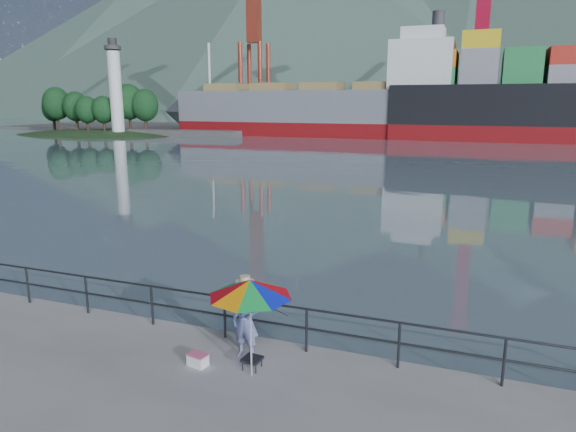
% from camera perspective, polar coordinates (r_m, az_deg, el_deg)
% --- Properties ---
extents(harbor_water, '(500.00, 280.00, 0.00)m').
position_cam_1_polar(harbor_water, '(138.41, 18.18, 9.84)').
color(harbor_water, slate).
rests_on(harbor_water, ground).
extents(far_dock, '(200.00, 40.00, 0.40)m').
position_cam_1_polar(far_dock, '(101.38, 22.87, 8.66)').
color(far_dock, '#514F4C').
rests_on(far_dock, ground).
extents(guardrail, '(22.00, 0.06, 1.03)m').
position_cam_1_polar(guardrail, '(12.67, -11.12, -10.25)').
color(guardrail, '#2D3033').
rests_on(guardrail, ground).
extents(lighthouse_islet, '(48.00, 26.40, 19.20)m').
position_cam_1_polar(lighthouse_islet, '(93.26, -20.82, 8.73)').
color(lighthouse_islet, '#263F1E').
rests_on(lighthouse_islet, ground).
extents(fisherman, '(0.65, 0.45, 1.70)m').
position_cam_1_polar(fisherman, '(11.16, -4.70, -11.47)').
color(fisherman, navy).
rests_on(fisherman, ground).
extents(beach_umbrella, '(1.87, 1.87, 2.03)m').
position_cam_1_polar(beach_umbrella, '(10.06, -4.23, -8.02)').
color(beach_umbrella, white).
rests_on(beach_umbrella, ground).
extents(folding_stool, '(0.41, 0.41, 0.24)m').
position_cam_1_polar(folding_stool, '(11.01, -4.00, -15.98)').
color(folding_stool, black).
rests_on(folding_stool, ground).
extents(cooler_bag, '(0.44, 0.34, 0.23)m').
position_cam_1_polar(cooler_bag, '(11.27, -9.99, -15.52)').
color(cooler_bag, silver).
rests_on(cooler_bag, ground).
extents(fishing_rod, '(0.59, 1.46, 1.11)m').
position_cam_1_polar(fishing_rod, '(12.20, -2.61, -13.63)').
color(fishing_rod, black).
rests_on(fishing_rod, ground).
extents(bulk_carrier, '(48.18, 8.34, 14.50)m').
position_cam_1_polar(bulk_carrier, '(84.04, 5.06, 11.82)').
color(bulk_carrier, maroon).
rests_on(bulk_carrier, ground).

